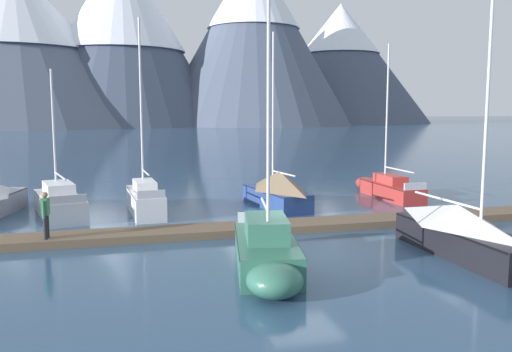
% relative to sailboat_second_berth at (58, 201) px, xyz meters
% --- Properties ---
extents(ground_plane, '(700.00, 700.00, 0.00)m').
position_rel_sailboat_second_berth_xyz_m(ground_plane, '(8.60, -9.77, -0.62)').
color(ground_plane, '#2D4C6B').
extents(mountain_central_massif, '(88.81, 88.81, 47.53)m').
position_rel_sailboat_second_berth_xyz_m(mountain_central_massif, '(-25.85, 150.96, 24.68)').
color(mountain_central_massif, slate).
rests_on(mountain_central_massif, ground).
extents(mountain_shoulder_ridge, '(62.81, 62.81, 55.68)m').
position_rel_sailboat_second_berth_xyz_m(mountain_shoulder_ridge, '(5.38, 149.60, 29.29)').
color(mountain_shoulder_ridge, '#424C60').
rests_on(mountain_shoulder_ridge, ground).
extents(mountain_east_summit, '(64.26, 64.26, 56.12)m').
position_rel_sailboat_second_berth_xyz_m(mountain_east_summit, '(46.74, 146.49, 28.81)').
color(mountain_east_summit, '#4C566B').
rests_on(mountain_east_summit, ground).
extents(mountain_rear_spur, '(69.14, 69.14, 45.51)m').
position_rel_sailboat_second_berth_xyz_m(mountain_rear_spur, '(87.46, 170.06, 23.11)').
color(mountain_rear_spur, '#424C60').
rests_on(mountain_rear_spur, ground).
extents(dock, '(27.42, 2.03, 0.30)m').
position_rel_sailboat_second_berth_xyz_m(dock, '(8.60, -5.77, -0.48)').
color(dock, brown).
rests_on(dock, ground).
extents(sailboat_second_berth, '(3.03, 6.75, 6.73)m').
position_rel_sailboat_second_berth_xyz_m(sailboat_second_berth, '(0.00, 0.00, 0.00)').
color(sailboat_second_berth, silver).
rests_on(sailboat_second_berth, ground).
extents(sailboat_mid_dock_port, '(1.66, 5.65, 9.13)m').
position_rel_sailboat_second_berth_xyz_m(sailboat_mid_dock_port, '(3.94, -0.46, 0.06)').
color(sailboat_mid_dock_port, white).
rests_on(sailboat_mid_dock_port, ground).
extents(sailboat_mid_dock_starboard, '(2.72, 6.14, 9.41)m').
position_rel_sailboat_second_berth_xyz_m(sailboat_mid_dock_starboard, '(7.04, -11.09, 0.02)').
color(sailboat_mid_dock_starboard, '#336B56').
rests_on(sailboat_mid_dock_starboard, ground).
extents(sailboat_far_berth, '(2.48, 5.99, 8.68)m').
position_rel_sailboat_second_berth_xyz_m(sailboat_far_berth, '(10.43, -0.60, 0.27)').
color(sailboat_far_berth, navy).
rests_on(sailboat_far_berth, ground).
extents(sailboat_outer_slip, '(1.94, 7.23, 9.07)m').
position_rel_sailboat_second_berth_xyz_m(sailboat_outer_slip, '(13.85, -11.36, 0.19)').
color(sailboat_outer_slip, black).
rests_on(sailboat_outer_slip, ground).
extents(sailboat_end_of_dock, '(1.46, 6.61, 8.47)m').
position_rel_sailboat_second_berth_xyz_m(sailboat_end_of_dock, '(17.38, 0.90, -0.08)').
color(sailboat_end_of_dock, '#B2332D').
rests_on(sailboat_end_of_dock, ground).
extents(person_on_dock, '(0.27, 0.59, 1.69)m').
position_rel_sailboat_second_berth_xyz_m(person_on_dock, '(0.24, -6.21, 0.64)').
color(person_on_dock, '#232328').
rests_on(person_on_dock, dock).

